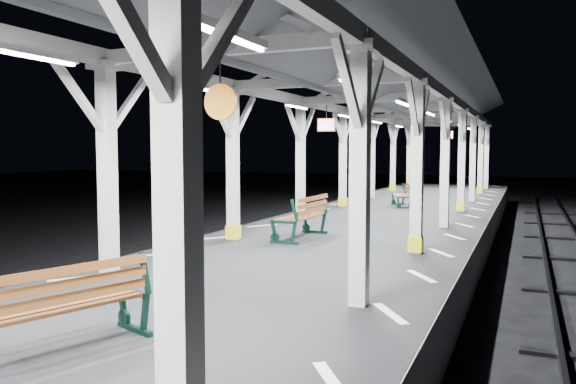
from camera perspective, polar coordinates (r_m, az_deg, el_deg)
The scene contains 9 objects.
ground at distance 10.11m, azimuth -0.89°, elevation -12.90°, with size 120.00×120.00×0.00m, color black.
platform at distance 9.98m, azimuth -0.89°, elevation -10.16°, with size 6.00×50.00×1.00m, color black.
hazard_stripes_left at distance 11.07m, azimuth -12.63°, elevation -6.15°, with size 1.00×48.00×0.01m, color silver.
hazard_stripes_right at distance 9.17m, azimuth 13.39°, elevation -8.32°, with size 1.00×48.00×0.01m, color silver.
track_left at distance 12.89m, azimuth -21.93°, elevation -9.09°, with size 2.20×60.00×0.16m.
canopy at distance 9.78m, azimuth -0.95°, elevation 13.52°, with size 5.40×49.00×4.65m.
bench_near at distance 5.95m, azimuth -21.64°, elevation -10.58°, with size 1.13×1.79×0.91m.
bench_mid at distance 12.62m, azimuth 1.70°, elevation -2.42°, with size 0.73×1.82×0.97m.
bench_far at distance 20.30m, azimuth 11.69°, elevation -0.24°, with size 1.01×1.58×0.80m.
Camera 1 is at (3.93, -8.83, 2.98)m, focal length 35.00 mm.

